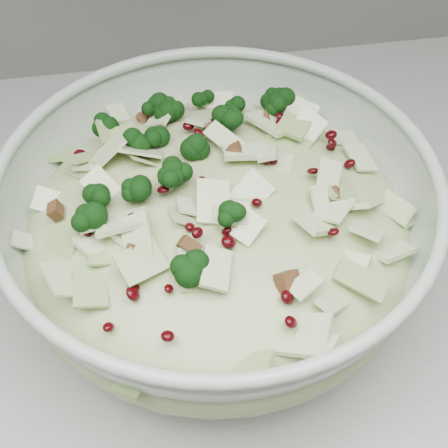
# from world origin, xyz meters

# --- Properties ---
(counter) EXTENTS (3.60, 0.60, 0.90)m
(counter) POSITION_xyz_m (0.00, 1.70, 0.45)
(counter) COLOR #AFAFAB
(counter) RESTS_ON floor
(mixing_bowl) EXTENTS (0.48, 0.48, 0.15)m
(mixing_bowl) POSITION_xyz_m (-0.29, 1.60, 0.98)
(mixing_bowl) COLOR #ABBCAD
(mixing_bowl) RESTS_ON counter
(salad) EXTENTS (0.36, 0.36, 0.15)m
(salad) POSITION_xyz_m (-0.29, 1.60, 1.00)
(salad) COLOR #C2CF8E
(salad) RESTS_ON mixing_bowl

